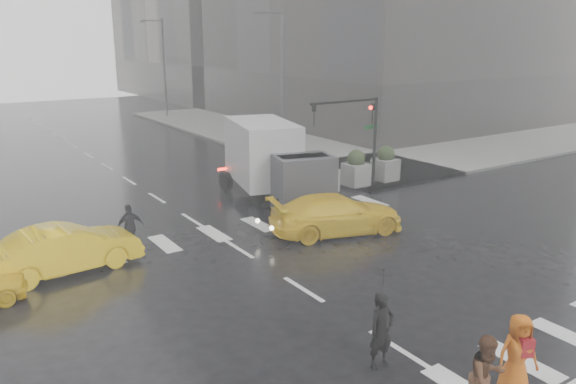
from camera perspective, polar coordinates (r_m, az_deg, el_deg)
ground at (r=17.10m, az=1.57°, el=-9.86°), size 120.00×120.00×0.00m
sidewalk_ne at (r=42.06m, az=9.57°, el=5.29°), size 35.00×35.00×0.15m
road_markings at (r=17.10m, az=1.57°, el=-9.84°), size 18.00×48.00×0.01m
traffic_signal_pole at (r=27.65m, az=7.34°, el=6.79°), size 4.45×0.42×4.50m
street_lamp_near at (r=36.55m, az=-0.79°, el=11.71°), size 2.15×0.22×9.00m
street_lamp_far at (r=54.41m, az=-12.62°, el=12.56°), size 2.15×0.22×9.00m
planter_west at (r=26.98m, az=3.68°, el=1.83°), size 1.10×1.10×1.80m
planter_mid at (r=28.21m, az=6.92°, el=2.35°), size 1.10×1.10×1.80m
planter_east at (r=29.52m, az=9.88°, el=2.82°), size 1.10×1.10×1.80m
pedestrian_black at (r=12.93m, az=9.62°, el=-11.09°), size 1.02×1.04×2.43m
pedestrian_brown at (r=12.15m, az=19.55°, el=-17.38°), size 0.94×0.77×1.79m
pedestrian_orange at (r=13.12m, az=22.31°, el=-15.01°), size 1.04×0.90×1.80m
pedestrian_far_a at (r=20.71m, az=-15.74°, el=-3.42°), size 0.99×0.64×1.64m
pedestrian_far_b at (r=24.91m, az=3.10°, el=0.37°), size 1.25×1.03×1.69m
taxi_mid at (r=19.40m, az=-21.64°, el=-5.41°), size 4.76×1.98×1.53m
taxi_rear at (r=21.65m, az=4.96°, el=-2.25°), size 4.99×3.23×1.51m
box_truck at (r=25.72m, az=-1.57°, el=3.28°), size 2.51×6.70×3.56m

